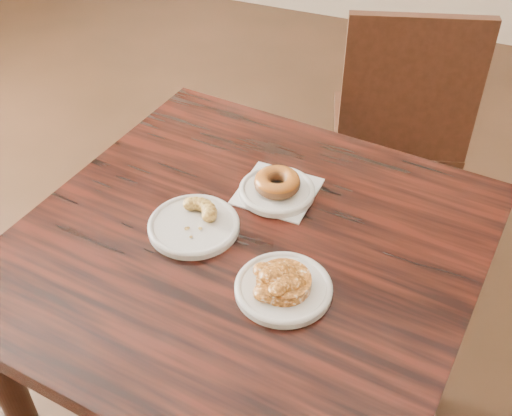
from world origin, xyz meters
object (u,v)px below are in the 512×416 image
at_px(cafe_table, 247,362).
at_px(chair_far, 394,130).
at_px(cruller_fragment, 193,218).
at_px(apple_fritter, 284,280).
at_px(glazed_donut, 277,182).

distance_m(cafe_table, chair_far, 0.94).
xyz_separation_m(chair_far, cruller_fragment, (-0.23, -0.93, 0.33)).
bearing_deg(apple_fritter, cruller_fragment, 157.68).
distance_m(cafe_table, cruller_fragment, 0.41).
bearing_deg(glazed_donut, apple_fritter, -67.43).
height_order(glazed_donut, cruller_fragment, glazed_donut).
relative_size(chair_far, cruller_fragment, 9.11).
relative_size(cafe_table, cruller_fragment, 8.38).
xyz_separation_m(chair_far, glazed_donut, (-0.11, -0.78, 0.33)).
relative_size(cafe_table, chair_far, 0.92).
bearing_deg(apple_fritter, chair_far, 89.23).
xyz_separation_m(cafe_table, apple_fritter, (0.11, -0.09, 0.40)).
bearing_deg(chair_far, glazed_donut, 65.33).
xyz_separation_m(cafe_table, glazed_donut, (0.01, 0.15, 0.41)).
bearing_deg(cafe_table, chair_far, 89.79).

